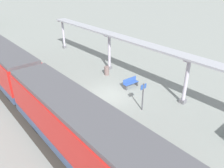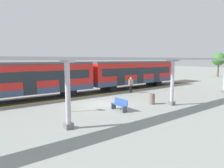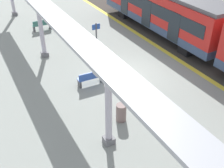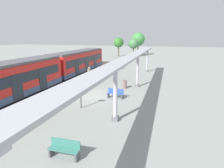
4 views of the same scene
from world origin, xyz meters
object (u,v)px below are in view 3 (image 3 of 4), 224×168
object	(u,v)px
bench_mid_platform	(91,78)
platform_info_sign	(96,36)
train_near_carriage	(160,9)
canopy_pillar_second	(41,30)
canopy_pillar_third	(109,108)
bench_near_end	(42,25)
trash_bin	(121,113)

from	to	relation	value
bench_mid_platform	platform_info_sign	xyz separation A→B (m)	(-1.93, -3.22, 0.89)
train_near_carriage	canopy_pillar_second	xyz separation A→B (m)	(9.28, -0.17, 0.04)
canopy_pillar_third	bench_near_end	xyz separation A→B (m)	(-1.20, -13.60, -1.43)
train_near_carriage	canopy_pillar_second	bearing A→B (deg)	-1.03
bench_mid_platform	platform_info_sign	size ratio (longest dim) A/B	0.69
platform_info_sign	bench_near_end	bearing A→B (deg)	-71.37
canopy_pillar_second	bench_mid_platform	size ratio (longest dim) A/B	2.43
bench_near_end	platform_info_sign	xyz separation A→B (m)	(-1.99, 5.91, 0.89)
canopy_pillar_third	bench_near_end	world-z (taller)	canopy_pillar_third
trash_bin	canopy_pillar_third	bearing A→B (deg)	40.47
platform_info_sign	bench_mid_platform	bearing A→B (deg)	59.06
canopy_pillar_third	trash_bin	size ratio (longest dim) A/B	4.16
canopy_pillar_third	platform_info_sign	bearing A→B (deg)	-112.56
canopy_pillar_second	bench_mid_platform	bearing A→B (deg)	105.34
canopy_pillar_third	bench_near_end	size ratio (longest dim) A/B	2.45
canopy_pillar_third	bench_near_end	bearing A→B (deg)	-95.06
canopy_pillar_second	platform_info_sign	xyz separation A→B (m)	(-3.20, 1.40, -0.54)
canopy_pillar_third	platform_info_sign	world-z (taller)	canopy_pillar_third
canopy_pillar_second	bench_near_end	distance (m)	4.88
trash_bin	canopy_pillar_second	bearing A→B (deg)	-81.54
train_near_carriage	bench_mid_platform	bearing A→B (deg)	29.04
bench_near_end	platform_info_sign	size ratio (longest dim) A/B	0.69
trash_bin	bench_near_end	bearing A→B (deg)	-90.02
canopy_pillar_second	bench_mid_platform	xyz separation A→B (m)	(-1.27, 4.61, -1.43)
train_near_carriage	bench_mid_platform	size ratio (longest dim) A/B	8.44
canopy_pillar_second	bench_near_end	xyz separation A→B (m)	(-1.20, -4.51, -1.43)
train_near_carriage	platform_info_sign	size ratio (longest dim) A/B	5.82
canopy_pillar_second	canopy_pillar_third	xyz separation A→B (m)	(0.00, 9.09, 0.00)
bench_near_end	platform_info_sign	world-z (taller)	platform_info_sign
bench_near_end	canopy_pillar_second	bearing A→B (deg)	75.05
canopy_pillar_second	bench_near_end	world-z (taller)	canopy_pillar_second
train_near_carriage	platform_info_sign	xyz separation A→B (m)	(6.08, 1.23, -0.50)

